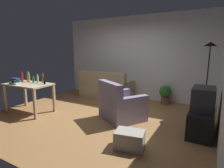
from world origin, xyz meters
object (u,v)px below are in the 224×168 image
at_px(potted_plant, 165,93).
at_px(bottle_dark, 44,81).
at_px(couch, 106,89).
at_px(bottle_green, 33,79).
at_px(book_stack, 15,81).
at_px(bottle_tall, 27,77).
at_px(bottle_squat, 29,78).
at_px(torchiere_lamp, 209,59).
at_px(tv, 203,98).
at_px(bottle_amber, 43,78).
at_px(bottle_clear, 38,79).
at_px(storage_box, 130,140).
at_px(bottle_red, 22,77).
at_px(tv_stand, 201,121).
at_px(desk, 29,88).
at_px(armchair, 120,106).

distance_m(potted_plant, bottle_dark, 3.46).
height_order(couch, potted_plant, couch).
distance_m(bottle_green, book_stack, 0.43).
height_order(bottle_tall, book_stack, bottle_tall).
bearing_deg(bottle_squat, torchiere_lamp, 23.64).
xyz_separation_m(bottle_dark, book_stack, (-0.69, -0.33, -0.03)).
bearing_deg(bottle_dark, bottle_tall, 174.16).
bearing_deg(bottle_squat, tv, 9.70).
xyz_separation_m(torchiere_lamp, bottle_dark, (-3.60, -1.86, -0.56)).
height_order(bottle_amber, bottle_dark, bottle_amber).
xyz_separation_m(bottle_squat, bottle_clear, (0.32, 0.03, -0.02)).
distance_m(bottle_squat, bottle_amber, 0.46).
bearing_deg(torchiere_lamp, book_stack, -152.97).
height_order(bottle_tall, bottle_squat, bottle_tall).
xyz_separation_m(bottle_green, book_stack, (-0.23, -0.37, -0.02)).
height_order(couch, bottle_dark, bottle_dark).
bearing_deg(book_stack, bottle_tall, 100.79).
bearing_deg(bottle_tall, potted_plant, 34.41).
height_order(torchiere_lamp, bottle_squat, torchiere_lamp).
relative_size(storage_box, bottle_dark, 2.16).
height_order(storage_box, bottle_tall, bottle_tall).
height_order(torchiere_lamp, storage_box, torchiere_lamp).
bearing_deg(bottle_tall, couch, 54.72).
height_order(couch, bottle_amber, bottle_amber).
bearing_deg(bottle_squat, bottle_tall, 154.65).
bearing_deg(bottle_green, bottle_squat, -171.30).
xyz_separation_m(bottle_red, bottle_tall, (0.13, 0.08, -0.00)).
xyz_separation_m(tv_stand, book_stack, (-4.29, -1.06, 0.59)).
bearing_deg(storage_box, bottle_dark, 168.68).
bearing_deg(bottle_red, desk, -17.31).
relative_size(storage_box, bottle_tall, 1.70).
relative_size(bottle_squat, book_stack, 1.05).
xyz_separation_m(tv_stand, bottle_squat, (-4.22, -0.72, 0.65)).
bearing_deg(bottle_amber, tv_stand, 9.44).
bearing_deg(bottle_tall, desk, -34.87).
xyz_separation_m(potted_plant, book_stack, (-3.20, -2.66, 0.50)).
bearing_deg(potted_plant, desk, -140.15).
bearing_deg(bottle_tall, storage_box, -10.08).
bearing_deg(book_stack, desk, 38.04).
height_order(bottle_clear, bottle_dark, bottle_clear).
relative_size(torchiere_lamp, bottle_green, 8.97).
xyz_separation_m(bottle_squat, bottle_dark, (0.62, -0.01, -0.03)).
distance_m(tv_stand, bottle_squat, 4.33).
xyz_separation_m(couch, book_stack, (-1.29, -2.34, 0.52)).
relative_size(couch, bottle_tall, 6.06).
bearing_deg(desk, torchiere_lamp, 23.69).
distance_m(tv, desk, 4.15).
height_order(armchair, bottle_clear, bottle_clear).
bearing_deg(bottle_amber, potted_plant, 39.65).
distance_m(tv, bottle_green, 4.13).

